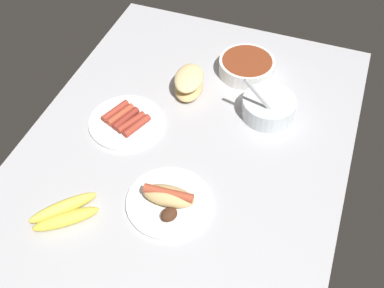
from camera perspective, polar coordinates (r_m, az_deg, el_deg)
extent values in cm
cube|color=#B2B2B7|center=(135.53, -0.69, -0.42)|extent=(120.00, 90.00, 3.00)
ellipsoid|color=tan|center=(148.55, -0.38, 6.88)|extent=(14.84, 11.14, 3.60)
ellipsoid|color=#E5C689|center=(146.26, -0.39, 7.96)|extent=(14.53, 10.57, 3.60)
cylinder|color=white|center=(121.87, -2.80, -7.01)|extent=(22.04, 22.04, 1.00)
ellipsoid|color=tan|center=(119.64, -2.85, -6.28)|extent=(7.04, 13.88, 4.40)
cylinder|color=#AD472D|center=(118.65, -2.87, -5.95)|extent=(3.39, 12.93, 2.40)
ellipsoid|color=#472819|center=(117.56, -2.77, -8.49)|extent=(5.59, 5.28, 2.80)
cylinder|color=silver|center=(142.25, 9.23, 4.38)|extent=(15.90, 15.90, 5.79)
cylinder|color=beige|center=(141.46, 9.28, 4.72)|extent=(13.99, 13.99, 2.61)
cube|color=#B7B7BC|center=(135.78, 8.36, 5.39)|extent=(1.87, 11.13, 12.60)
ellipsoid|color=#E5D14C|center=(123.36, -15.26, -7.41)|extent=(15.56, 14.45, 3.85)
ellipsoid|color=gold|center=(121.57, -14.95, -8.73)|extent=(13.64, 15.06, 3.43)
cylinder|color=white|center=(140.84, -7.93, 2.63)|extent=(22.10, 22.10, 1.00)
cylinder|color=#9E3828|center=(142.41, -9.24, 3.96)|extent=(9.66, 5.43, 2.10)
cylinder|color=#AD472D|center=(141.06, -8.63, 3.52)|extent=(9.66, 5.47, 2.10)
cylinder|color=maroon|center=(139.73, -8.00, 3.07)|extent=(9.71, 5.14, 2.10)
cylinder|color=#9E3828|center=(138.44, -7.36, 2.61)|extent=(9.53, 5.99, 2.10)
cylinder|color=#9E3828|center=(137.17, -6.71, 2.14)|extent=(9.66, 5.45, 2.10)
cylinder|color=white|center=(155.86, 6.60, 9.24)|extent=(17.94, 17.94, 5.02)
cylinder|color=maroon|center=(154.53, 6.67, 9.84)|extent=(16.14, 16.14, 1.00)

